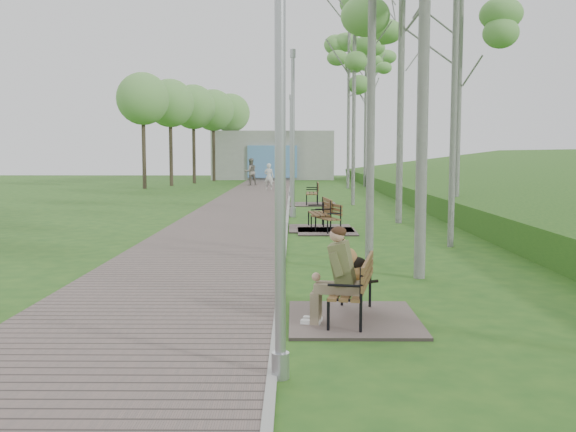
% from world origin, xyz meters
% --- Properties ---
extents(walkway, '(3.50, 67.00, 0.04)m').
position_xyz_m(walkway, '(-1.75, 21.50, 0.02)').
color(walkway, '#655752').
rests_on(walkway, ground).
extents(kerb, '(0.10, 67.00, 0.05)m').
position_xyz_m(kerb, '(0.00, 21.50, 0.03)').
color(kerb, '#999993').
rests_on(kerb, ground).
extents(building_north, '(10.00, 5.20, 4.00)m').
position_xyz_m(building_north, '(-1.50, 50.97, 1.99)').
color(building_north, '#9E9E99').
rests_on(building_north, ground).
extents(bench_main, '(1.69, 1.88, 1.47)m').
position_xyz_m(bench_main, '(0.91, 4.64, 0.41)').
color(bench_main, '#655752').
rests_on(bench_main, ground).
extents(bench_second, '(1.62, 1.80, 0.99)m').
position_xyz_m(bench_second, '(1.10, 14.11, 0.18)').
color(bench_second, '#655752').
rests_on(bench_second, ground).
extents(bench_third, '(1.81, 2.01, 1.11)m').
position_xyz_m(bench_third, '(0.96, 14.80, 0.21)').
color(bench_third, '#655752').
rests_on(bench_third, ground).
extents(bench_far, '(1.96, 2.17, 1.20)m').
position_xyz_m(bench_far, '(1.00, 23.59, 0.22)').
color(bench_far, '#655752').
rests_on(bench_far, ground).
extents(lamp_post_near, '(0.17, 0.17, 4.49)m').
position_xyz_m(lamp_post_near, '(0.08, 2.51, 2.10)').
color(lamp_post_near, '#9FA1A7').
rests_on(lamp_post_near, ground).
extents(lamp_post_second, '(0.22, 0.22, 5.65)m').
position_xyz_m(lamp_post_second, '(0.19, 18.31, 2.64)').
color(lamp_post_second, '#9FA1A7').
rests_on(lamp_post_second, ground).
extents(lamp_post_third, '(0.20, 0.20, 5.05)m').
position_xyz_m(lamp_post_third, '(0.08, 28.38, 2.36)').
color(lamp_post_third, '#9FA1A7').
rests_on(lamp_post_third, ground).
extents(pedestrian_near, '(0.66, 0.53, 1.59)m').
position_xyz_m(pedestrian_near, '(-1.24, 34.38, 0.79)').
color(pedestrian_near, silver).
rests_on(pedestrian_near, ground).
extents(pedestrian_far, '(1.10, 0.99, 1.85)m').
position_xyz_m(pedestrian_far, '(-2.69, 39.73, 0.92)').
color(pedestrian_far, gray).
rests_on(pedestrian_far, ground).
extents(birch_mid_b, '(2.55, 2.55, 8.05)m').
position_xyz_m(birch_mid_b, '(5.43, 16.97, 6.32)').
color(birch_mid_b, silver).
rests_on(birch_mid_b, ground).
extents(birch_far_a, '(2.97, 2.97, 12.11)m').
position_xyz_m(birch_far_a, '(5.48, 28.57, 9.50)').
color(birch_far_a, silver).
rests_on(birch_far_a, ground).
extents(birch_far_b, '(2.51, 2.51, 9.48)m').
position_xyz_m(birch_far_b, '(2.73, 23.51, 7.44)').
color(birch_far_b, silver).
rests_on(birch_far_b, ground).
extents(birch_far_c, '(2.22, 2.22, 8.55)m').
position_xyz_m(birch_far_c, '(4.89, 38.60, 6.71)').
color(birch_far_c, silver).
rests_on(birch_far_c, ground).
extents(birch_distant_a, '(2.72, 2.72, 10.12)m').
position_xyz_m(birch_distant_a, '(3.60, 36.28, 7.95)').
color(birch_distant_a, silver).
rests_on(birch_distant_a, ground).
extents(birch_distant_b, '(2.62, 2.62, 9.69)m').
position_xyz_m(birch_distant_b, '(5.92, 44.97, 7.61)').
color(birch_distant_b, silver).
rests_on(birch_distant_b, ground).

